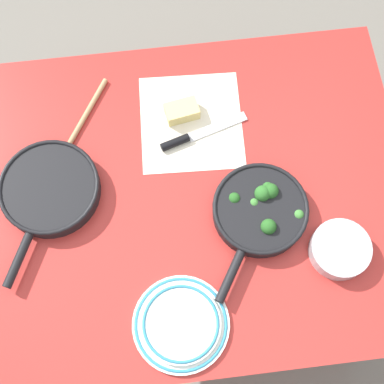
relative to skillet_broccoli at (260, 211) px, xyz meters
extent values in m
plane|color=slate|center=(0.18, -0.08, -0.77)|extent=(14.00, 14.00, 0.00)
cube|color=#B72D28|center=(0.18, -0.08, -0.04)|extent=(1.22, 0.98, 0.03)
cylinder|color=#BCBCC1|center=(-0.38, -0.51, -0.41)|extent=(0.05, 0.05, 0.71)
cylinder|color=#BCBCC1|center=(0.73, -0.51, -0.41)|extent=(0.05, 0.05, 0.71)
cylinder|color=#BCBCC1|center=(-0.38, 0.35, -0.41)|extent=(0.05, 0.05, 0.71)
cylinder|color=#BCBCC1|center=(0.73, 0.35, -0.41)|extent=(0.05, 0.05, 0.71)
cylinder|color=black|center=(0.00, 0.00, -0.01)|extent=(0.26, 0.26, 0.05)
torus|color=black|center=(0.00, 0.00, 0.02)|extent=(0.26, 0.26, 0.01)
cylinder|color=black|center=(0.11, 0.17, 0.00)|extent=(0.10, 0.14, 0.02)
cylinder|color=#245B1C|center=(-0.01, -0.04, -0.01)|extent=(0.02, 0.02, 0.02)
sphere|color=#2D6B28|center=(-0.01, -0.04, 0.02)|extent=(0.04, 0.04, 0.04)
cylinder|color=#205218|center=(-0.03, -0.05, -0.01)|extent=(0.01, 0.01, 0.02)
sphere|color=#286023|center=(-0.03, -0.05, 0.02)|extent=(0.04, 0.04, 0.04)
cylinder|color=#205218|center=(-0.01, 0.05, -0.01)|extent=(0.01, 0.01, 0.02)
sphere|color=#286023|center=(-0.01, 0.05, 0.02)|extent=(0.04, 0.04, 0.04)
cylinder|color=#205218|center=(0.07, -0.04, -0.01)|extent=(0.01, 0.01, 0.02)
sphere|color=#286023|center=(0.07, -0.04, 0.01)|extent=(0.03, 0.03, 0.03)
cylinder|color=#357027|center=(-0.10, 0.03, -0.01)|extent=(0.01, 0.01, 0.02)
sphere|color=#428438|center=(-0.10, 0.03, 0.01)|extent=(0.03, 0.03, 0.03)
cylinder|color=#245B1C|center=(-0.03, -0.06, -0.01)|extent=(0.01, 0.01, 0.02)
sphere|color=#2D6B28|center=(-0.03, -0.06, 0.01)|extent=(0.03, 0.03, 0.03)
cylinder|color=#357027|center=(0.01, -0.02, -0.01)|extent=(0.01, 0.01, 0.02)
sphere|color=#428438|center=(0.01, -0.02, 0.01)|extent=(0.03, 0.03, 0.03)
cube|color=#9E703D|center=(-0.07, 0.02, 0.00)|extent=(0.04, 0.05, 0.03)
cube|color=#AD7F4C|center=(0.02, 0.04, 0.00)|extent=(0.04, 0.04, 0.03)
cube|color=#AD7F4C|center=(0.00, -0.01, -0.01)|extent=(0.03, 0.03, 0.02)
cylinder|color=black|center=(0.56, -0.13, -0.01)|extent=(0.27, 0.27, 0.04)
torus|color=black|center=(0.56, -0.13, 0.02)|extent=(0.28, 0.28, 0.01)
cylinder|color=black|center=(0.65, 0.06, 0.00)|extent=(0.08, 0.15, 0.02)
cylinder|color=#DBC156|center=(0.56, -0.13, -0.01)|extent=(0.22, 0.22, 0.02)
cylinder|color=tan|center=(0.47, -0.33, -0.02)|extent=(0.18, 0.28, 0.02)
ellipsoid|color=tan|center=(0.57, -0.17, -0.02)|extent=(0.07, 0.08, 0.02)
cube|color=silver|center=(0.15, -0.30, -0.03)|extent=(0.31, 0.33, 0.00)
cube|color=silver|center=(0.08, -0.27, -0.03)|extent=(0.18, 0.08, 0.01)
cylinder|color=black|center=(0.21, -0.24, -0.02)|extent=(0.09, 0.05, 0.02)
cube|color=#EFD67A|center=(0.17, -0.33, -0.01)|extent=(0.10, 0.07, 0.04)
cylinder|color=silver|center=(0.25, 0.27, -0.02)|extent=(0.25, 0.25, 0.01)
torus|color=teal|center=(0.25, 0.27, -0.02)|extent=(0.24, 0.24, 0.01)
cylinder|color=silver|center=(0.25, 0.27, -0.01)|extent=(0.21, 0.21, 0.01)
torus|color=teal|center=(0.25, 0.27, -0.01)|extent=(0.20, 0.20, 0.01)
cylinder|color=#B7B7BC|center=(-0.19, 0.13, 0.00)|extent=(0.16, 0.16, 0.05)
camera|label=1|loc=(0.23, 0.41, 1.37)|focal=50.00mm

